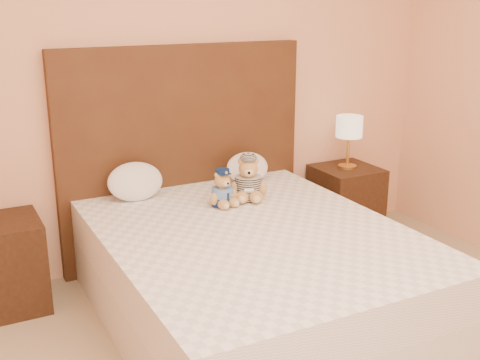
# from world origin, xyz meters

# --- Properties ---
(bed) EXTENTS (1.60, 2.00, 0.55)m
(bed) POSITION_xyz_m (0.00, 1.20, 0.28)
(bed) COLOR white
(bed) RESTS_ON ground
(headboard) EXTENTS (1.75, 0.08, 1.50)m
(headboard) POSITION_xyz_m (0.00, 2.21, 0.75)
(headboard) COLOR #472B15
(headboard) RESTS_ON ground
(nightstand_left) EXTENTS (0.45, 0.45, 0.55)m
(nightstand_left) POSITION_xyz_m (-1.25, 2.00, 0.28)
(nightstand_left) COLOR #3A2012
(nightstand_left) RESTS_ON ground
(nightstand_right) EXTENTS (0.45, 0.45, 0.55)m
(nightstand_right) POSITION_xyz_m (1.25, 2.00, 0.28)
(nightstand_right) COLOR #3A2012
(nightstand_right) RESTS_ON ground
(lamp) EXTENTS (0.20, 0.20, 0.40)m
(lamp) POSITION_xyz_m (1.25, 2.00, 0.85)
(lamp) COLOR gold
(lamp) RESTS_ON nightstand_right
(teddy_police) EXTENTS (0.23, 0.22, 0.23)m
(teddy_police) POSITION_xyz_m (0.03, 1.66, 0.67)
(teddy_police) COLOR #BA8048
(teddy_police) RESTS_ON bed
(teddy_prisoner) EXTENTS (0.33, 0.32, 0.28)m
(teddy_prisoner) POSITION_xyz_m (0.23, 1.69, 0.69)
(teddy_prisoner) COLOR #BA8048
(teddy_prisoner) RESTS_ON bed
(pillow_left) EXTENTS (0.36, 0.24, 0.26)m
(pillow_left) POSITION_xyz_m (-0.41, 2.03, 0.68)
(pillow_left) COLOR white
(pillow_left) RESTS_ON bed
(pillow_right) EXTENTS (0.32, 0.21, 0.23)m
(pillow_right) POSITION_xyz_m (0.40, 2.03, 0.66)
(pillow_right) COLOR white
(pillow_right) RESTS_ON bed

